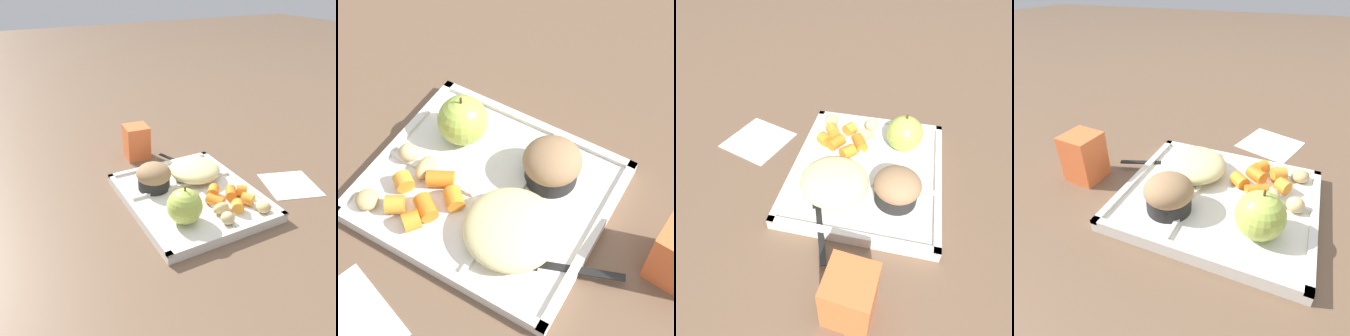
{
  "view_description": "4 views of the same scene",
  "coord_description": "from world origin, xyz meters",
  "views": [
    {
      "loc": [
        -0.58,
        0.35,
        0.45
      ],
      "look_at": [
        0.07,
        0.02,
        0.06
      ],
      "focal_mm": 38.57,
      "sensor_mm": 36.0,
      "label": 1
    },
    {
      "loc": [
        0.22,
        -0.33,
        0.61
      ],
      "look_at": [
        0.02,
        0.01,
        0.06
      ],
      "focal_mm": 56.79,
      "sensor_mm": 36.0,
      "label": 2
    },
    {
      "loc": [
        0.42,
        0.05,
        0.43
      ],
      "look_at": [
        0.04,
        -0.04,
        0.05
      ],
      "focal_mm": 32.86,
      "sensor_mm": 36.0,
      "label": 3
    },
    {
      "loc": [
        -0.1,
        0.38,
        0.33
      ],
      "look_at": [
        0.06,
        0.01,
        0.06
      ],
      "focal_mm": 31.21,
      "sensor_mm": 36.0,
      "label": 4
    }
  ],
  "objects": [
    {
      "name": "ground",
      "position": [
        0.0,
        0.0,
        0.0
      ],
      "size": [
        6.0,
        6.0,
        0.0
      ],
      "primitive_type": "plane",
      "color": "brown"
    },
    {
      "name": "lunch_tray",
      "position": [
        -0.0,
        -0.0,
        0.01
      ],
      "size": [
        0.32,
        0.28,
        0.02
      ],
      "color": "silver",
      "rests_on": "ground"
    },
    {
      "name": "green_apple",
      "position": [
        -0.08,
        0.06,
        0.05
      ],
      "size": [
        0.07,
        0.07,
        0.08
      ],
      "color": "#A8C14C",
      "rests_on": "lunch_tray"
    },
    {
      "name": "bran_muffin",
      "position": [
        0.06,
        0.06,
        0.05
      ],
      "size": [
        0.08,
        0.08,
        0.06
      ],
      "color": "black",
      "rests_on": "lunch_tray"
    },
    {
      "name": "carrot_slice_near_corner",
      "position": [
        -0.03,
        -0.04,
        0.03
      ],
      "size": [
        0.04,
        0.04,
        0.02
      ],
      "primitive_type": "cylinder",
      "rotation": [
        0.0,
        1.57,
        2.41
      ],
      "color": "orange",
      "rests_on": "lunch_tray"
    },
    {
      "name": "carrot_slice_tilted",
      "position": [
        -0.1,
        -0.05,
        0.03
      ],
      "size": [
        0.03,
        0.03,
        0.03
      ],
      "primitive_type": "cylinder",
      "rotation": [
        0.0,
        1.57,
        2.56
      ],
      "color": "orange",
      "rests_on": "lunch_tray"
    },
    {
      "name": "carrot_slice_small",
      "position": [
        -0.05,
        -0.07,
        0.03
      ],
      "size": [
        0.04,
        0.04,
        0.02
      ],
      "primitive_type": "cylinder",
      "rotation": [
        0.0,
        1.57,
        2.56
      ],
      "color": "orange",
      "rests_on": "lunch_tray"
    },
    {
      "name": "carrot_slice_back",
      "position": [
        -0.06,
        -0.03,
        0.03
      ],
      "size": [
        0.04,
        0.04,
        0.02
      ],
      "primitive_type": "cylinder",
      "rotation": [
        0.0,
        1.57,
        0.49
      ],
      "color": "orange",
      "rests_on": "lunch_tray"
    },
    {
      "name": "carrot_slice_edge",
      "position": [
        -0.05,
        -0.1,
        0.03
      ],
      "size": [
        0.03,
        0.03,
        0.02
      ],
      "primitive_type": "cylinder",
      "rotation": [
        0.0,
        1.57,
        4.06
      ],
      "color": "orange",
      "rests_on": "lunch_tray"
    },
    {
      "name": "carrot_slice_large",
      "position": [
        -0.09,
        -0.09,
        0.03
      ],
      "size": [
        0.03,
        0.03,
        0.02
      ],
      "primitive_type": "cylinder",
      "rotation": [
        0.0,
        1.57,
        3.69
      ],
      "color": "orange",
      "rests_on": "lunch_tray"
    },
    {
      "name": "potato_chunk_golden",
      "position": [
        -0.09,
        -0.02,
        0.03
      ],
      "size": [
        0.03,
        0.04,
        0.02
      ],
      "primitive_type": "ellipsoid",
      "rotation": [
        0.0,
        0.0,
        4.81
      ],
      "color": "tan",
      "rests_on": "lunch_tray"
    },
    {
      "name": "potato_chunk_small",
      "position": [
        -0.12,
        -0.01,
        0.03
      ],
      "size": [
        0.04,
        0.04,
        0.03
      ],
      "primitive_type": "ellipsoid",
      "rotation": [
        0.0,
        0.0,
        2.81
      ],
      "color": "tan",
      "rests_on": "lunch_tray"
    },
    {
      "name": "potato_chunk_corner",
      "position": [
        -0.12,
        -0.1,
        0.03
      ],
      "size": [
        0.04,
        0.04,
        0.02
      ],
      "primitive_type": "ellipsoid",
      "rotation": [
        0.0,
        0.0,
        2.33
      ],
      "color": "tan",
      "rests_on": "lunch_tray"
    },
    {
      "name": "egg_noodle_pile",
      "position": [
        0.06,
        -0.05,
        0.04
      ],
      "size": [
        0.12,
        0.12,
        0.04
      ],
      "primitive_type": "ellipsoid",
      "color": "beige",
      "rests_on": "lunch_tray"
    },
    {
      "name": "meatball_back",
      "position": [
        0.09,
        -0.03,
        0.03
      ],
      "size": [
        0.03,
        0.03,
        0.03
      ],
      "primitive_type": "sphere",
      "color": "#755B4C",
      "rests_on": "lunch_tray"
    },
    {
      "name": "meatball_front",
      "position": [
        0.04,
        -0.06,
        0.03
      ],
      "size": [
        0.03,
        0.03,
        0.03
      ],
      "primitive_type": "sphere",
      "color": "#755B4C",
      "rests_on": "lunch_tray"
    },
    {
      "name": "plastic_fork",
      "position": [
        0.13,
        -0.06,
        0.02
      ],
      "size": [
        0.16,
        0.07,
        0.0
      ],
      "color": "black",
      "rests_on": "lunch_tray"
    },
    {
      "name": "milk_carton",
      "position": [
        0.26,
        0.02,
        0.05
      ],
      "size": [
        0.07,
        0.07,
        0.09
      ],
      "primitive_type": "cube",
      "rotation": [
        0.0,
        0.0,
        -0.09
      ],
      "color": "orange",
      "rests_on": "ground"
    },
    {
      "name": "paper_napkin",
      "position": [
        -0.05,
        -0.25,
        0.0
      ],
      "size": [
        0.15,
        0.15,
        0.0
      ],
      "primitive_type": "cube",
      "rotation": [
        0.0,
        0.0,
        -0.31
      ],
      "color": "white",
      "rests_on": "ground"
    }
  ]
}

